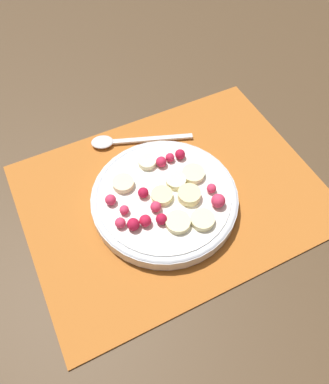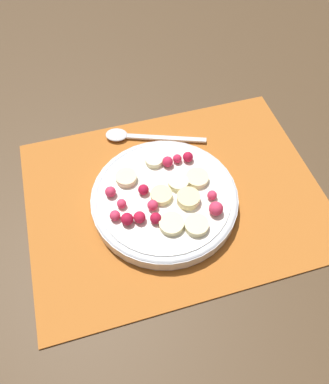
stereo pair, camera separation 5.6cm
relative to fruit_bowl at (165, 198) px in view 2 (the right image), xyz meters
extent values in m
plane|color=#4C3823|center=(-0.02, -0.01, -0.02)|extent=(3.00, 3.00, 0.00)
cube|color=#B26023|center=(-0.02, -0.01, -0.02)|extent=(0.46, 0.35, 0.01)
cylinder|color=silver|center=(0.00, 0.00, 0.00)|extent=(0.22, 0.22, 0.02)
torus|color=silver|center=(0.00, 0.00, 0.00)|extent=(0.22, 0.22, 0.01)
cylinder|color=white|center=(0.00, 0.00, 0.01)|extent=(0.20, 0.20, 0.00)
cylinder|color=beige|center=(0.01, 0.05, 0.01)|extent=(0.05, 0.05, 0.01)
cylinder|color=beige|center=(-0.03, 0.07, 0.01)|extent=(0.05, 0.05, 0.01)
cylinder|color=beige|center=(0.01, 0.00, 0.01)|extent=(0.04, 0.04, 0.01)
cylinder|color=beige|center=(-0.06, -0.01, 0.01)|extent=(0.05, 0.05, 0.01)
cylinder|color=beige|center=(0.05, -0.04, 0.01)|extent=(0.04, 0.04, 0.01)
cylinder|color=#F4EAB7|center=(-0.03, -0.01, 0.01)|extent=(0.04, 0.04, 0.01)
cylinder|color=#F4EAB7|center=(0.00, -0.07, 0.01)|extent=(0.03, 0.03, 0.01)
cylinder|color=beige|center=(-0.03, 0.02, 0.02)|extent=(0.04, 0.04, 0.01)
sphere|color=#B21433|center=(0.03, -0.01, 0.02)|extent=(0.02, 0.02, 0.02)
sphere|color=#DB3356|center=(-0.06, 0.05, 0.02)|extent=(0.02, 0.02, 0.02)
sphere|color=#D12347|center=(-0.04, -0.06, 0.02)|extent=(0.01, 0.01, 0.01)
sphere|color=#DB3356|center=(0.07, 0.00, 0.02)|extent=(0.01, 0.01, 0.01)
sphere|color=#DB3356|center=(0.08, 0.02, 0.02)|extent=(0.02, 0.02, 0.02)
sphere|color=#DB3356|center=(-0.07, 0.02, 0.02)|extent=(0.01, 0.01, 0.01)
sphere|color=#B21433|center=(-0.05, -0.05, 0.02)|extent=(0.02, 0.02, 0.02)
sphere|color=#B21433|center=(0.03, 0.04, 0.02)|extent=(0.02, 0.02, 0.02)
sphere|color=#D12347|center=(-0.02, -0.05, 0.02)|extent=(0.02, 0.02, 0.02)
sphere|color=#DB3356|center=(0.08, -0.02, 0.02)|extent=(0.02, 0.02, 0.02)
sphere|color=#DB3356|center=(0.02, 0.02, 0.02)|extent=(0.02, 0.02, 0.02)
sphere|color=#B21433|center=(0.06, 0.03, 0.02)|extent=(0.02, 0.02, 0.02)
sphere|color=red|center=(0.05, 0.03, 0.02)|extent=(0.02, 0.02, 0.02)
cube|color=silver|center=(-0.04, -0.13, -0.01)|extent=(0.14, 0.06, 0.00)
ellipsoid|color=silver|center=(0.04, -0.16, -0.01)|extent=(0.05, 0.04, 0.01)
camera|label=1|loc=(0.14, 0.28, 0.48)|focal=35.00mm
camera|label=2|loc=(0.09, 0.30, 0.48)|focal=35.00mm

